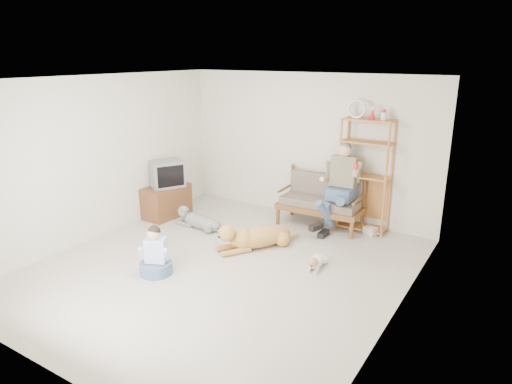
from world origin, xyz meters
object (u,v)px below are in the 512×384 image
Objects in this scene: golden_retriever at (254,237)px; etagere at (365,175)px; loveseat at (322,200)px; tv_stand at (166,201)px.

etagere is at bearing 86.99° from golden_retriever.
loveseat is 1.09× the size of golden_retriever.
etagere is 3.75m from tv_stand.
loveseat is 0.90m from etagere.
tv_stand reaches higher than golden_retriever.
golden_retriever is (-1.20, -1.70, -0.82)m from etagere.
loveseat reaches higher than golden_retriever.
etagere is at bearing 10.13° from loveseat.
golden_retriever is (-0.48, -1.54, -0.29)m from loveseat.
golden_retriever is (2.24, -0.39, -0.11)m from tv_stand.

